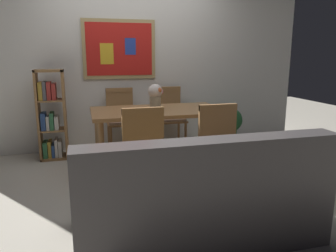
{
  "coord_description": "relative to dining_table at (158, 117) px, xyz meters",
  "views": [
    {
      "loc": [
        -0.76,
        -3.38,
        1.37
      ],
      "look_at": [
        0.08,
        -0.23,
        0.65
      ],
      "focal_mm": 34.6,
      "sensor_mm": 36.0,
      "label": 1
    }
  ],
  "objects": [
    {
      "name": "wall_back_with_painting",
      "position": [
        -0.11,
        1.07,
        0.67
      ],
      "size": [
        5.2,
        0.14,
        2.6
      ],
      "color": "silver",
      "rests_on": "ground_plane"
    },
    {
      "name": "potted_ivy",
      "position": [
        1.29,
        0.68,
        -0.28
      ],
      "size": [
        0.36,
        0.36,
        0.58
      ],
      "color": "#B2ADA3",
      "rests_on": "ground_plane"
    },
    {
      "name": "leather_couch",
      "position": [
        -0.07,
        -1.62,
        -0.33
      ],
      "size": [
        1.8,
        0.84,
        0.84
      ],
      "color": "#514C4C",
      "rests_on": "ground_plane"
    },
    {
      "name": "dining_chair_near_left",
      "position": [
        -0.35,
        -0.82,
        -0.1
      ],
      "size": [
        0.4,
        0.41,
        0.91
      ],
      "color": "#9E7042",
      "rests_on": "ground_plane"
    },
    {
      "name": "dining_chair_far_left",
      "position": [
        -0.36,
        0.79,
        -0.1
      ],
      "size": [
        0.4,
        0.41,
        0.91
      ],
      "color": "#9E7042",
      "rests_on": "ground_plane"
    },
    {
      "name": "bookshelf",
      "position": [
        -1.28,
        0.72,
        -0.08
      ],
      "size": [
        0.36,
        0.28,
        1.19
      ],
      "color": "#9E7042",
      "rests_on": "ground_plane"
    },
    {
      "name": "dining_table",
      "position": [
        0.0,
        0.0,
        0.0
      ],
      "size": [
        1.56,
        0.86,
        0.73
      ],
      "color": "#9E7042",
      "rests_on": "ground_plane"
    },
    {
      "name": "flower_vase",
      "position": [
        -0.02,
        0.02,
        0.27
      ],
      "size": [
        0.19,
        0.18,
        0.3
      ],
      "color": "tan",
      "rests_on": "dining_table"
    },
    {
      "name": "dining_chair_near_right",
      "position": [
        0.38,
        -0.81,
        -0.1
      ],
      "size": [
        0.4,
        0.41,
        0.91
      ],
      "color": "#9E7042",
      "rests_on": "ground_plane"
    },
    {
      "name": "dining_chair_far_right",
      "position": [
        0.36,
        0.8,
        -0.1
      ],
      "size": [
        0.4,
        0.41,
        0.91
      ],
      "color": "#9E7042",
      "rests_on": "ground_plane"
    },
    {
      "name": "ground_plane",
      "position": [
        -0.11,
        -0.35,
        -0.64
      ],
      "size": [
        12.0,
        12.0,
        0.0
      ],
      "primitive_type": "plane",
      "color": "beige"
    }
  ]
}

